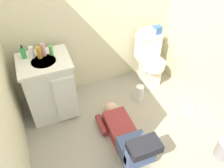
# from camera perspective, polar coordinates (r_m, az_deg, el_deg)

# --- Properties ---
(ground_plane) EXTENTS (2.75, 3.03, 0.04)m
(ground_plane) POSITION_cam_1_polar(r_m,az_deg,el_deg) (2.93, 2.65, -11.77)
(ground_plane) COLOR gray
(wall_back) EXTENTS (2.41, 0.08, 2.40)m
(wall_back) POSITION_cam_1_polar(r_m,az_deg,el_deg) (2.97, -5.14, 18.99)
(wall_back) COLOR beige
(wall_back) RESTS_ON ground_plane
(toilet) EXTENTS (0.36, 0.46, 0.75)m
(toilet) POSITION_cam_1_polar(r_m,az_deg,el_deg) (3.40, 9.35, 5.64)
(toilet) COLOR silver
(toilet) RESTS_ON ground_plane
(vanity_cabinet) EXTENTS (0.60, 0.53, 0.82)m
(vanity_cabinet) POSITION_cam_1_polar(r_m,az_deg,el_deg) (2.95, -15.22, -0.64)
(vanity_cabinet) COLOR silver
(vanity_cabinet) RESTS_ON ground_plane
(faucet) EXTENTS (0.02, 0.02, 0.10)m
(faucet) POSITION_cam_1_polar(r_m,az_deg,el_deg) (2.81, -17.41, 8.09)
(faucet) COLOR silver
(faucet) RESTS_ON vanity_cabinet
(person_plumber) EXTENTS (0.39, 1.06, 0.52)m
(person_plumber) POSITION_cam_1_polar(r_m,az_deg,el_deg) (2.66, 3.69, -12.79)
(person_plumber) COLOR maroon
(person_plumber) RESTS_ON ground_plane
(tissue_box) EXTENTS (0.22, 0.11, 0.10)m
(tissue_box) POSITION_cam_1_polar(r_m,az_deg,el_deg) (3.22, 8.70, 12.62)
(tissue_box) COLOR silver
(tissue_box) RESTS_ON toilet
(toiletry_bag) EXTENTS (0.12, 0.09, 0.11)m
(toiletry_bag) POSITION_cam_1_polar(r_m,az_deg,el_deg) (3.29, 11.06, 13.07)
(toiletry_bag) COLOR #33598C
(toiletry_bag) RESTS_ON toilet
(soap_dispenser) EXTENTS (0.06, 0.06, 0.17)m
(soap_dispenser) POSITION_cam_1_polar(r_m,az_deg,el_deg) (2.78, -21.25, 7.23)
(soap_dispenser) COLOR green
(soap_dispenser) RESTS_ON vanity_cabinet
(bottle_white) EXTENTS (0.06, 0.06, 0.14)m
(bottle_white) POSITION_cam_1_polar(r_m,az_deg,el_deg) (2.76, -19.39, 7.46)
(bottle_white) COLOR silver
(bottle_white) RESTS_ON vanity_cabinet
(bottle_amber) EXTENTS (0.06, 0.06, 0.14)m
(bottle_amber) POSITION_cam_1_polar(r_m,az_deg,el_deg) (2.73, -17.72, 7.50)
(bottle_amber) COLOR gold
(bottle_amber) RESTS_ON vanity_cabinet
(bottle_pink) EXTENTS (0.05, 0.05, 0.16)m
(bottle_pink) POSITION_cam_1_polar(r_m,az_deg,el_deg) (2.74, -16.76, 8.17)
(bottle_pink) COLOR pink
(bottle_pink) RESTS_ON vanity_cabinet
(bottle_green) EXTENTS (0.05, 0.05, 0.12)m
(bottle_green) POSITION_cam_1_polar(r_m,az_deg,el_deg) (2.75, -14.96, 8.15)
(bottle_green) COLOR #53A452
(bottle_green) RESTS_ON vanity_cabinet
(trash_can) EXTENTS (0.17, 0.17, 0.23)m
(trash_can) POSITION_cam_1_polar(r_m,az_deg,el_deg) (2.90, 26.11, -14.36)
(trash_can) COLOR gray
(trash_can) RESTS_ON ground_plane
(paper_towel_roll) EXTENTS (0.11, 0.11, 0.23)m
(paper_towel_roll) POSITION_cam_1_polar(r_m,az_deg,el_deg) (3.23, 6.88, -2.19)
(paper_towel_roll) COLOR white
(paper_towel_roll) RESTS_ON ground_plane
(toilet_paper_roll) EXTENTS (0.11, 0.11, 0.10)m
(toilet_paper_roll) POSITION_cam_1_polar(r_m,az_deg,el_deg) (3.25, 18.98, -6.05)
(toilet_paper_roll) COLOR white
(toilet_paper_roll) RESTS_ON ground_plane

